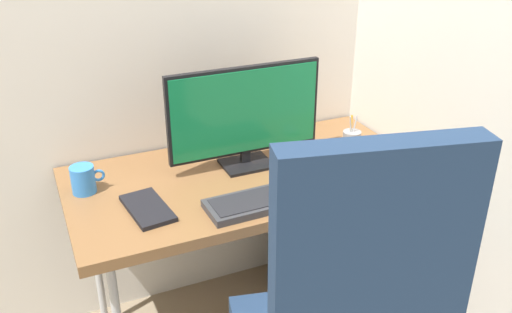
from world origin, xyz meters
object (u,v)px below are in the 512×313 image
object	(u,v)px
filing_cabinet	(337,252)
notebook	(148,208)
monitor	(245,114)
pen_holder	(351,141)
coffee_mug	(83,179)
mouse	(343,171)
keyboard	(271,199)

from	to	relation	value
filing_cabinet	notebook	size ratio (longest dim) A/B	2.45
monitor	pen_holder	bearing A→B (deg)	-7.58
filing_cabinet	pen_holder	bearing A→B (deg)	41.31
monitor	coffee_mug	bearing A→B (deg)	177.36
mouse	keyboard	bearing A→B (deg)	-175.41
keyboard	mouse	xyz separation A→B (m)	(0.33, 0.07, 0.00)
pen_holder	notebook	bearing A→B (deg)	-171.87
monitor	notebook	distance (m)	0.52
mouse	coffee_mug	distance (m)	0.95
monitor	pen_holder	size ratio (longest dim) A/B	3.91
mouse	pen_holder	bearing A→B (deg)	42.13
filing_cabinet	pen_holder	size ratio (longest dim) A/B	3.74
monitor	filing_cabinet	bearing A→B (deg)	-16.70
filing_cabinet	mouse	world-z (taller)	mouse
filing_cabinet	mouse	size ratio (longest dim) A/B	6.24
pen_holder	filing_cabinet	bearing A→B (deg)	-138.69
monitor	keyboard	bearing A→B (deg)	-96.07
mouse	monitor	bearing A→B (deg)	134.71
monitor	keyboard	size ratio (longest dim) A/B	1.31
notebook	coffee_mug	size ratio (longest dim) A/B	1.97
monitor	coffee_mug	world-z (taller)	monitor
monitor	mouse	distance (m)	0.43
keyboard	pen_holder	world-z (taller)	pen_holder
filing_cabinet	keyboard	distance (m)	0.65
mouse	notebook	distance (m)	0.74
keyboard	notebook	xyz separation A→B (m)	(-0.40, 0.12, -0.01)
filing_cabinet	coffee_mug	distance (m)	1.12
monitor	pen_holder	world-z (taller)	monitor
mouse	coffee_mug	world-z (taller)	coffee_mug
filing_cabinet	coffee_mug	bearing A→B (deg)	171.80
pen_holder	coffee_mug	xyz separation A→B (m)	(-1.06, 0.09, 0.01)
coffee_mug	mouse	bearing A→B (deg)	-15.97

